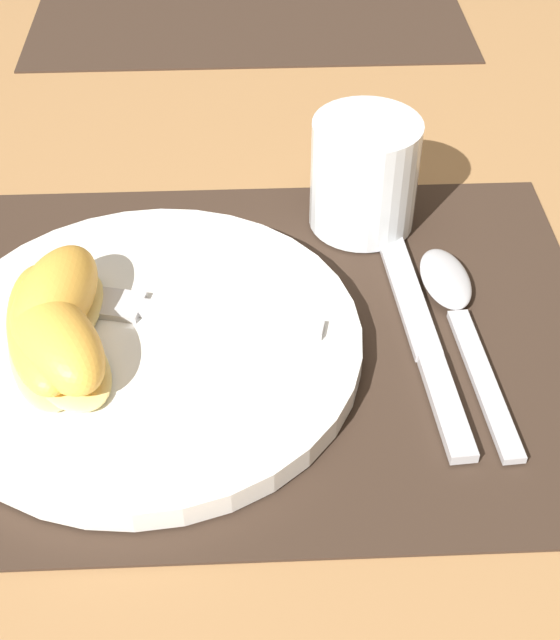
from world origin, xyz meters
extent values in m
plane|color=#A37547|center=(0.00, 0.00, 0.00)|extent=(3.00, 3.00, 0.00)
cube|color=#38281E|center=(0.00, 0.00, 0.00)|extent=(0.47, 0.34, 0.00)
cylinder|color=white|center=(-0.07, -0.02, 0.01)|extent=(0.28, 0.28, 0.02)
cylinder|color=silver|center=(0.09, 0.12, 0.05)|extent=(0.08, 0.08, 0.09)
cylinder|color=orange|center=(0.09, 0.12, 0.02)|extent=(0.07, 0.07, 0.02)
cube|color=#BCBCC1|center=(0.12, -0.07, 0.01)|extent=(0.02, 0.09, 0.01)
cube|color=#BCBCC1|center=(0.11, 0.03, 0.01)|extent=(0.03, 0.13, 0.01)
cube|color=#BCBCC1|center=(0.14, -0.05, 0.01)|extent=(0.02, 0.13, 0.01)
ellipsoid|color=#BCBCC1|center=(0.14, 0.04, 0.01)|extent=(0.04, 0.07, 0.01)
cube|color=#BCBCC1|center=(-0.01, -0.01, 0.02)|extent=(0.12, 0.04, 0.00)
cube|color=#BCBCC1|center=(-0.11, 0.02, 0.02)|extent=(0.08, 0.04, 0.00)
ellipsoid|color=#F4DB84|center=(-0.12, 0.00, 0.02)|extent=(0.07, 0.10, 0.01)
ellipsoid|color=#F9B242|center=(-0.12, 0.00, 0.04)|extent=(0.07, 0.10, 0.04)
ellipsoid|color=#F4DB84|center=(-0.13, -0.02, 0.02)|extent=(0.08, 0.13, 0.01)
ellipsoid|color=#F9B242|center=(-0.13, -0.02, 0.04)|extent=(0.07, 0.13, 0.03)
ellipsoid|color=#F4DB84|center=(-0.12, -0.04, 0.02)|extent=(0.09, 0.11, 0.01)
ellipsoid|color=#F9B242|center=(-0.12, -0.04, 0.04)|extent=(0.09, 0.11, 0.04)
camera|label=1|loc=(0.00, -0.43, 0.42)|focal=50.00mm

